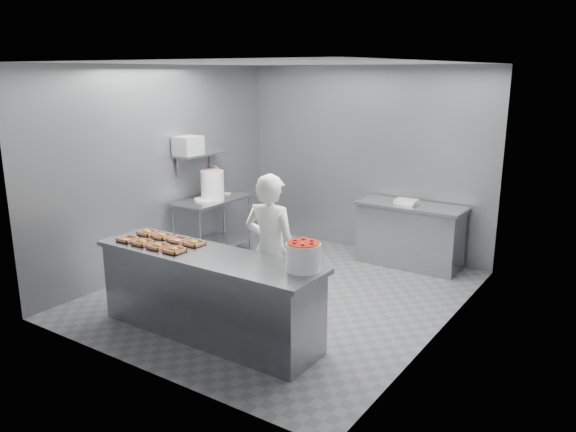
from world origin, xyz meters
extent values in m
plane|color=#4C4C51|center=(0.00, 0.00, 0.00)|extent=(4.50, 4.50, 0.00)
plane|color=white|center=(0.00, 0.00, 2.80)|extent=(4.50, 4.50, 0.00)
cube|color=slate|center=(0.00, 2.25, 1.40)|extent=(4.00, 0.04, 2.80)
cube|color=slate|center=(-2.00, 0.00, 1.40)|extent=(0.04, 4.50, 2.80)
cube|color=slate|center=(2.00, 0.00, 1.40)|extent=(0.04, 4.50, 2.80)
cube|color=slate|center=(0.00, -1.35, 0.88)|extent=(2.60, 0.70, 0.05)
cube|color=slate|center=(0.00, -1.35, 0.42)|extent=(2.50, 0.64, 0.85)
cube|color=slate|center=(-1.65, 0.60, 0.88)|extent=(0.60, 1.20, 0.04)
cube|color=slate|center=(-1.65, 0.60, 0.20)|extent=(0.56, 1.15, 0.03)
cylinder|color=slate|center=(-1.91, 0.04, 0.44)|extent=(0.04, 0.04, 0.88)
cylinder|color=slate|center=(-1.39, 0.04, 0.44)|extent=(0.04, 0.04, 0.88)
cylinder|color=slate|center=(-1.91, 1.16, 0.44)|extent=(0.04, 0.04, 0.88)
cylinder|color=slate|center=(-1.39, 1.16, 0.44)|extent=(0.04, 0.04, 0.88)
cube|color=slate|center=(0.90, 1.90, 0.88)|extent=(1.50, 0.60, 0.05)
cube|color=slate|center=(0.90, 1.90, 0.42)|extent=(1.44, 0.55, 0.85)
cube|color=slate|center=(-1.82, 0.60, 1.55)|extent=(0.35, 0.90, 0.03)
cube|color=tan|center=(-1.03, -1.50, 0.92)|extent=(0.18, 0.18, 0.04)
cube|color=white|center=(-0.98, -1.48, 0.91)|extent=(0.10, 0.06, 0.00)
cube|color=tan|center=(-0.79, -1.50, 0.92)|extent=(0.18, 0.18, 0.04)
cube|color=white|center=(-0.74, -1.48, 0.91)|extent=(0.10, 0.06, 0.00)
ellipsoid|color=gold|center=(-0.80, -1.50, 0.93)|extent=(0.10, 0.10, 0.05)
cube|color=tan|center=(-0.55, -1.50, 0.92)|extent=(0.18, 0.18, 0.04)
cube|color=white|center=(-0.50, -1.48, 0.91)|extent=(0.10, 0.06, 0.00)
ellipsoid|color=gold|center=(-0.56, -1.50, 0.93)|extent=(0.10, 0.10, 0.05)
cube|color=tan|center=(-0.31, -1.50, 0.92)|extent=(0.18, 0.18, 0.04)
cube|color=white|center=(-0.26, -1.48, 0.91)|extent=(0.10, 0.06, 0.00)
ellipsoid|color=gold|center=(-0.32, -1.50, 0.93)|extent=(0.10, 0.10, 0.05)
cube|color=tan|center=(-1.03, -1.20, 0.92)|extent=(0.18, 0.18, 0.04)
cube|color=white|center=(-0.98, -1.19, 0.91)|extent=(0.10, 0.06, 0.00)
ellipsoid|color=gold|center=(-1.04, -1.20, 0.93)|extent=(0.10, 0.10, 0.05)
cube|color=tan|center=(-0.79, -1.20, 0.92)|extent=(0.18, 0.18, 0.04)
cube|color=white|center=(-0.74, -1.19, 0.91)|extent=(0.10, 0.06, 0.00)
ellipsoid|color=gold|center=(-0.80, -1.20, 0.93)|extent=(0.10, 0.10, 0.05)
cube|color=tan|center=(-0.55, -1.20, 0.92)|extent=(0.18, 0.18, 0.04)
cube|color=white|center=(-0.50, -1.19, 0.91)|extent=(0.10, 0.06, 0.00)
cube|color=tan|center=(-0.31, -1.20, 0.92)|extent=(0.18, 0.18, 0.04)
cube|color=white|center=(-0.26, -1.19, 0.91)|extent=(0.10, 0.06, 0.00)
ellipsoid|color=gold|center=(-0.32, -1.20, 0.93)|extent=(0.10, 0.10, 0.05)
imported|color=white|center=(0.37, -0.75, 0.84)|extent=(0.65, 0.46, 1.68)
cylinder|color=white|center=(1.08, -1.21, 1.03)|extent=(0.33, 0.33, 0.26)
cylinder|color=red|center=(1.08, -1.21, 1.15)|extent=(0.31, 0.31, 0.04)
cylinder|color=white|center=(-1.62, 0.58, 1.11)|extent=(0.33, 0.33, 0.42)
cylinder|color=pink|center=(-1.62, 0.58, 1.32)|extent=(0.31, 0.31, 0.02)
torus|color=slate|center=(-1.62, 0.58, 1.24)|extent=(0.35, 0.01, 0.35)
cylinder|color=white|center=(-1.66, 0.48, 0.91)|extent=(0.43, 0.43, 0.03)
cube|color=#CCB28C|center=(-1.69, 0.95, 0.91)|extent=(0.15, 0.14, 0.02)
cube|color=gray|center=(-1.82, 0.33, 1.70)|extent=(0.32, 0.36, 0.26)
cube|color=silver|center=(0.83, 1.90, 0.93)|extent=(0.32, 0.25, 0.06)
camera|label=1|loc=(3.74, -5.41, 2.72)|focal=35.00mm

